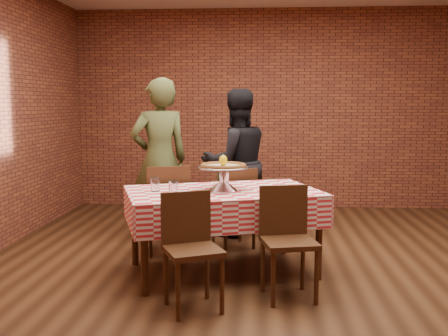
{
  "coord_description": "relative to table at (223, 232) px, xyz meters",
  "views": [
    {
      "loc": [
        -0.02,
        -4.75,
        1.53
      ],
      "look_at": [
        -0.36,
        -0.02,
        0.95
      ],
      "focal_mm": 41.96,
      "sensor_mm": 36.0,
      "label": 1
    }
  ],
  "objects": [
    {
      "name": "diner_black",
      "position": [
        0.06,
        1.36,
        0.47
      ],
      "size": [
        1.01,
        0.91,
        1.7
      ],
      "primitive_type": "imported",
      "rotation": [
        0.0,
        0.0,
        3.53
      ],
      "color": "black",
      "rests_on": "ground"
    },
    {
      "name": "pizza",
      "position": [
        0.0,
        0.0,
        0.6
      ],
      "size": [
        0.53,
        0.53,
        0.03
      ],
      "primitive_type": "cylinder",
      "rotation": [
        0.0,
        0.0,
        0.37
      ],
      "color": "beige",
      "rests_on": "pizza_stand"
    },
    {
      "name": "back_wall",
      "position": [
        0.36,
        3.12,
        1.08
      ],
      "size": [
        5.5,
        0.0,
        5.5
      ],
      "primitive_type": "plane",
      "rotation": [
        1.57,
        0.0,
        0.0
      ],
      "color": "brown",
      "rests_on": "ground"
    },
    {
      "name": "diner_olive",
      "position": [
        -0.79,
        1.12,
        0.53
      ],
      "size": [
        0.79,
        0.69,
        1.82
      ],
      "primitive_type": "imported",
      "rotation": [
        0.0,
        0.0,
        3.63
      ],
      "color": "#444C26",
      "rests_on": "ground"
    },
    {
      "name": "sweetener_packet_b",
      "position": [
        0.67,
        0.09,
        0.39
      ],
      "size": [
        0.06,
        0.05,
        0.0
      ],
      "primitive_type": "cube",
      "rotation": [
        0.0,
        0.0,
        0.28
      ],
      "color": "white",
      "rests_on": "tablecloth"
    },
    {
      "name": "chair_near_right",
      "position": [
        0.57,
        -0.62,
        0.06
      ],
      "size": [
        0.48,
        0.48,
        0.88
      ],
      "primitive_type": null,
      "rotation": [
        0.0,
        0.0,
        0.23
      ],
      "color": "#442813",
      "rests_on": "ground"
    },
    {
      "name": "pizza_stand",
      "position": [
        0.0,
        0.0,
        0.49
      ],
      "size": [
        0.61,
        0.61,
        0.21
      ],
      "primitive_type": null,
      "rotation": [
        0.0,
        0.0,
        0.37
      ],
      "color": "silver",
      "rests_on": "tablecloth"
    },
    {
      "name": "table",
      "position": [
        0.0,
        0.0,
        0.0
      ],
      "size": [
        1.9,
        1.49,
        0.75
      ],
      "primitive_type": "cube",
      "rotation": [
        0.0,
        0.0,
        0.33
      ],
      "color": "#442813",
      "rests_on": "ground"
    },
    {
      "name": "ground",
      "position": [
        0.36,
        0.12,
        -0.38
      ],
      "size": [
        6.0,
        6.0,
        0.0
      ],
      "primitive_type": "plane",
      "color": "black",
      "rests_on": "ground"
    },
    {
      "name": "condiment_caddy",
      "position": [
        -0.02,
        0.35,
        0.45
      ],
      "size": [
        0.11,
        0.1,
        0.13
      ],
      "primitive_type": "cube",
      "rotation": [
        0.0,
        0.0,
        0.36
      ],
      "color": "silver",
      "rests_on": "tablecloth"
    },
    {
      "name": "water_glass_right",
      "position": [
        -0.59,
        -0.1,
        0.45
      ],
      "size": [
        0.1,
        0.1,
        0.13
      ],
      "primitive_type": "cylinder",
      "rotation": [
        0.0,
        0.0,
        0.33
      ],
      "color": "white",
      "rests_on": "tablecloth"
    },
    {
      "name": "chair_far_right",
      "position": [
        0.05,
        0.84,
        0.06
      ],
      "size": [
        0.53,
        0.53,
        0.87
      ],
      "primitive_type": null,
      "rotation": [
        0.0,
        0.0,
        3.63
      ],
      "color": "#442813",
      "rests_on": "ground"
    },
    {
      "name": "side_plate",
      "position": [
        0.47,
        0.05,
        0.39
      ],
      "size": [
        0.22,
        0.22,
        0.01
      ],
      "primitive_type": "cylinder",
      "rotation": [
        0.0,
        0.0,
        0.33
      ],
      "color": "white",
      "rests_on": "tablecloth"
    },
    {
      "name": "lemon",
      "position": [
        0.0,
        0.0,
        0.65
      ],
      "size": [
        0.1,
        0.1,
        0.1
      ],
      "primitive_type": "ellipsoid",
      "rotation": [
        0.0,
        0.0,
        0.37
      ],
      "color": "yellow",
      "rests_on": "pizza"
    },
    {
      "name": "chair_near_left",
      "position": [
        -0.15,
        -0.9,
        0.06
      ],
      "size": [
        0.52,
        0.52,
        0.87
      ],
      "primitive_type": null,
      "rotation": [
        0.0,
        0.0,
        0.44
      ],
      "color": "#442813",
      "rests_on": "ground"
    },
    {
      "name": "tablecloth",
      "position": [
        0.0,
        0.0,
        0.24
      ],
      "size": [
        1.95,
        1.53,
        0.29
      ],
      "primitive_type": null,
      "rotation": [
        0.0,
        0.0,
        0.33
      ],
      "color": "red",
      "rests_on": "table"
    },
    {
      "name": "water_glass_left",
      "position": [
        -0.4,
        -0.3,
        0.45
      ],
      "size": [
        0.1,
        0.1,
        0.13
      ],
      "primitive_type": "cylinder",
      "rotation": [
        0.0,
        0.0,
        0.33
      ],
      "color": "white",
      "rests_on": "tablecloth"
    },
    {
      "name": "chair_far_left",
      "position": [
        -0.63,
        0.62,
        0.08
      ],
      "size": [
        0.55,
        0.55,
        0.92
      ],
      "primitive_type": null,
      "rotation": [
        0.0,
        0.0,
        3.48
      ],
      "color": "#442813",
      "rests_on": "ground"
    },
    {
      "name": "sweetener_packet_a",
      "position": [
        0.59,
        -0.02,
        0.39
      ],
      "size": [
        0.06,
        0.05,
        0.0
      ],
      "primitive_type": "cube",
      "rotation": [
        0.0,
        0.0,
        0.33
      ],
      "color": "white",
      "rests_on": "tablecloth"
    }
  ]
}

